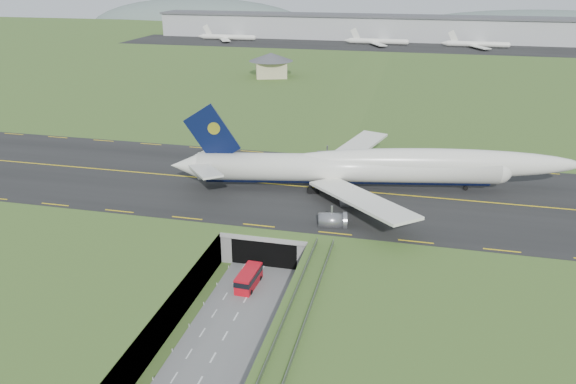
# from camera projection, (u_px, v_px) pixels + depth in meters

# --- Properties ---
(ground) EXTENTS (900.00, 900.00, 0.00)m
(ground) POSITION_uv_depth(u_px,v_px,m) (251.00, 290.00, 93.09)
(ground) COLOR #3D5D25
(ground) RESTS_ON ground
(airfield_deck) EXTENTS (800.00, 800.00, 6.00)m
(airfield_deck) POSITION_uv_depth(u_px,v_px,m) (251.00, 275.00, 91.97)
(airfield_deck) COLOR gray
(airfield_deck) RESTS_ON ground
(trench_road) EXTENTS (12.00, 75.00, 0.20)m
(trench_road) POSITION_uv_depth(u_px,v_px,m) (237.00, 315.00, 86.28)
(trench_road) COLOR slate
(trench_road) RESTS_ON ground
(taxiway) EXTENTS (800.00, 44.00, 0.18)m
(taxiway) POSITION_uv_depth(u_px,v_px,m) (295.00, 186.00, 120.61)
(taxiway) COLOR black
(taxiway) RESTS_ON airfield_deck
(tunnel_portal) EXTENTS (17.00, 22.30, 6.00)m
(tunnel_portal) POSITION_uv_depth(u_px,v_px,m) (276.00, 230.00, 106.94)
(tunnel_portal) COLOR gray
(tunnel_portal) RESTS_ON ground
(guideway) EXTENTS (3.00, 53.00, 7.05)m
(guideway) POSITION_uv_depth(u_px,v_px,m) (289.00, 343.00, 71.50)
(guideway) COLOR #A8A8A3
(guideway) RESTS_ON ground
(jumbo_jet) EXTENTS (84.95, 55.58, 18.72)m
(jumbo_jet) POSITION_uv_depth(u_px,v_px,m) (375.00, 167.00, 117.15)
(jumbo_jet) COLOR white
(jumbo_jet) RESTS_ON ground
(shuttle_tram) EXTENTS (3.05, 7.23, 2.91)m
(shuttle_tram) POSITION_uv_depth(u_px,v_px,m) (249.00, 278.00, 93.58)
(shuttle_tram) COLOR red
(shuttle_tram) RESTS_ON ground
(service_building) EXTENTS (23.55, 23.55, 10.21)m
(service_building) POSITION_uv_depth(u_px,v_px,m) (271.00, 63.00, 238.67)
(service_building) COLOR #C3B98D
(service_building) RESTS_ON ground
(cargo_terminal) EXTENTS (320.00, 67.00, 15.60)m
(cargo_terminal) POSITION_uv_depth(u_px,v_px,m) (386.00, 28.00, 358.24)
(cargo_terminal) COLOR #B2B2B2
(cargo_terminal) RESTS_ON ground
(distant_hills) EXTENTS (700.00, 91.00, 60.00)m
(distant_hills) POSITION_uv_depth(u_px,v_px,m) (474.00, 36.00, 469.00)
(distant_hills) COLOR slate
(distant_hills) RESTS_ON ground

